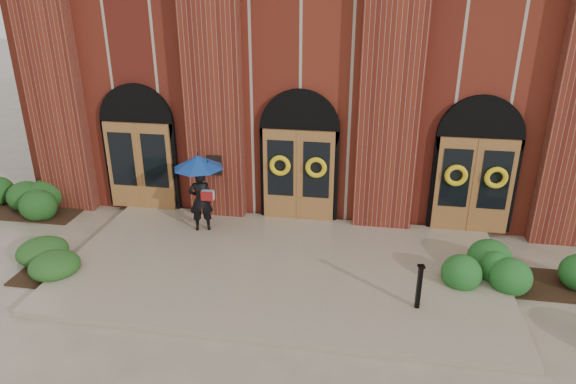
% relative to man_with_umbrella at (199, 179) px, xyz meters
% --- Properties ---
extents(ground, '(90.00, 90.00, 0.00)m').
position_rel_man_with_umbrella_xyz_m(ground, '(2.38, -1.61, -1.58)').
color(ground, tan).
rests_on(ground, ground).
extents(landing, '(10.00, 5.30, 0.15)m').
position_rel_man_with_umbrella_xyz_m(landing, '(2.38, -1.46, -1.51)').
color(landing, gray).
rests_on(landing, ground).
extents(church_building, '(16.20, 12.53, 7.00)m').
position_rel_man_with_umbrella_xyz_m(church_building, '(2.38, 7.17, 1.92)').
color(church_building, maroon).
rests_on(church_building, ground).
extents(man_with_umbrella, '(1.61, 1.61, 2.05)m').
position_rel_man_with_umbrella_xyz_m(man_with_umbrella, '(0.00, 0.00, 0.00)').
color(man_with_umbrella, black).
rests_on(man_with_umbrella, landing).
extents(metal_post, '(0.16, 0.16, 0.97)m').
position_rel_man_with_umbrella_xyz_m(metal_post, '(5.35, -2.65, -0.92)').
color(metal_post, black).
rests_on(metal_post, landing).
extents(hedge_wall_left, '(3.09, 1.23, 0.79)m').
position_rel_man_with_umbrella_xyz_m(hedge_wall_left, '(-5.62, 0.59, -1.19)').
color(hedge_wall_left, '#1A4316').
rests_on(hedge_wall_left, ground).
extents(hedge_wall_right, '(2.89, 1.16, 0.74)m').
position_rel_man_with_umbrella_xyz_m(hedge_wall_right, '(7.58, -1.11, -1.21)').
color(hedge_wall_right, '#1D541E').
rests_on(hedge_wall_right, ground).
extents(hedge_front_left, '(1.52, 1.30, 0.54)m').
position_rel_man_with_umbrella_xyz_m(hedge_front_left, '(-2.72, -2.36, -1.31)').
color(hedge_front_left, '#204919').
rests_on(hedge_front_left, ground).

